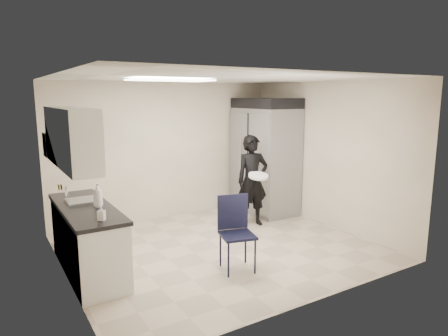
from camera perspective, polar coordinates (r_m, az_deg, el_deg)
floor at (r=6.38m, az=-0.57°, el=-11.28°), size 4.50×4.50×0.00m
ceiling at (r=5.94m, az=-0.61°, el=12.75°), size 4.50×4.50×0.00m
back_wall at (r=7.79m, az=-8.17°, el=2.47°), size 4.50×0.00×4.50m
left_wall at (r=5.26m, az=-22.14°, el=-1.94°), size 0.00×4.00×4.00m
right_wall at (r=7.42m, az=14.50°, el=1.86°), size 0.00×4.00×4.00m
ceiling_panel at (r=6.02m, az=-7.65°, el=12.34°), size 1.20×0.60×0.02m
lower_counter at (r=5.73m, az=-18.90°, el=-9.80°), size 0.60×1.90×0.86m
countertop at (r=5.60m, az=-19.17°, el=-5.41°), size 0.64×1.95×0.05m
sink at (r=5.84m, az=-19.50°, el=-4.94°), size 0.42×0.40×0.14m
faucet at (r=5.77m, az=-21.53°, el=-3.72°), size 0.02×0.02×0.24m
upper_cabinets at (r=5.40m, az=-21.05°, el=4.09°), size 0.35×1.80×0.75m
towel_dispenser at (r=6.55m, az=-23.36°, el=3.08°), size 0.22×0.30×0.35m
notice_sticker_left at (r=5.37m, az=-22.20°, el=-2.57°), size 0.00×0.12×0.07m
notice_sticker_right at (r=5.57m, az=-22.52°, el=-2.57°), size 0.00×0.12×0.07m
commercial_fridge at (r=8.12m, az=5.89°, el=1.05°), size 0.80×1.35×2.10m
fridge_compressor at (r=8.02m, az=6.04°, el=9.19°), size 0.80×1.35×0.20m
folding_chair at (r=5.45m, az=1.94°, el=-9.59°), size 0.53×0.53×0.98m
man_tuxedo at (r=7.24m, az=4.05°, el=-1.83°), size 0.67×0.51×1.66m
bucket_lid at (r=6.99m, az=4.93°, el=-1.13°), size 0.40×0.40×0.04m
soap_bottle_a at (r=5.47m, az=-17.59°, el=-3.70°), size 0.14×0.14×0.32m
soap_bottle_b at (r=4.89m, az=-17.12°, el=-6.17°), size 0.11×0.11×0.17m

